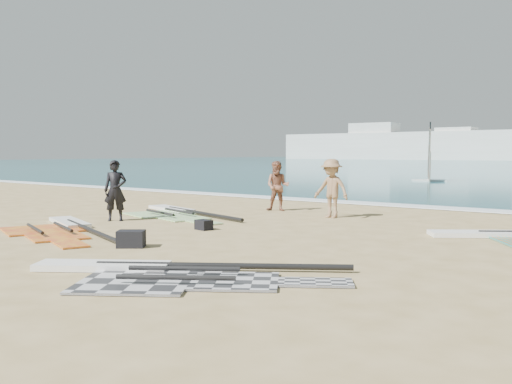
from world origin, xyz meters
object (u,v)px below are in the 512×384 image
Objects in this scene: rig_grey at (159,273)px; gear_bag_far at (204,225)px; person_wetsuit at (115,190)px; gear_bag_near at (131,239)px; beachgoer_left at (278,186)px; rig_green at (175,213)px; beachgoer_mid at (331,188)px; rig_red at (62,228)px.

rig_grey is 6.07m from gear_bag_far.
rig_grey is at bearing -76.38° from person_wetsuit.
beachgoer_left reaches higher than gear_bag_near.
rig_green is 2.99× the size of person_wetsuit.
person_wetsuit reaches higher than rig_green.
gear_bag_far reaches higher than rig_green.
person_wetsuit is (-4.41, 3.02, 0.78)m from gear_bag_near.
rig_green is 4.28m from gear_bag_far.
person_wetsuit reaches higher than rig_grey.
rig_grey is 10.05m from beachgoer_mid.
beachgoer_left is at bearing 25.15° from person_wetsuit.
beachgoer_mid reaches higher than gear_bag_near.
beachgoer_left reaches higher than rig_grey.
rig_grey and rig_green have the same top height.
beachgoer_mid is at bearing 68.52° from rig_grey.
rig_grey is at bearing 0.45° from rig_red.
gear_bag_near reaches higher than rig_green.
beachgoer_left is at bearing 81.05° from rig_grey.
beachgoer_mid is at bearing 79.23° from rig_red.
rig_grey is 12.08× the size of gear_bag_far.
gear_bag_near is 5.40m from person_wetsuit.
beachgoer_mid reaches higher than rig_green.
rig_red is at bearing -68.21° from rig_green.
beachgoer_left is (-1.41, 5.53, 0.79)m from gear_bag_far.
rig_red is 2.59m from person_wetsuit.
rig_red is 3.05× the size of beachgoer_left.
beachgoer_left is (-4.95, 10.46, 0.89)m from rig_grey.
beachgoer_mid reaches higher than rig_grey.
beachgoer_left reaches higher than gear_bag_far.
gear_bag_near is 9.03m from beachgoer_left.
gear_bag_far is at bearing -103.61° from beachgoer_mid.
gear_bag_near is (3.82, -0.67, 0.14)m from rig_red.
gear_bag_far is 0.24× the size of beachgoer_mid.
rig_grey is at bearing -87.15° from beachgoer_left.
gear_bag_near is 1.30× the size of gear_bag_far.
rig_green is 7.02m from gear_bag_near.
rig_grey is 3.30m from gear_bag_near.
beachgoer_mid is at bearing 85.73° from gear_bag_near.
person_wetsuit is at bearing -134.16° from beachgoer_left.
rig_red is 2.88× the size of beachgoer_mid.
gear_bag_far is at bearing -40.13° from person_wetsuit.
rig_grey is 3.05× the size of beachgoer_left.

